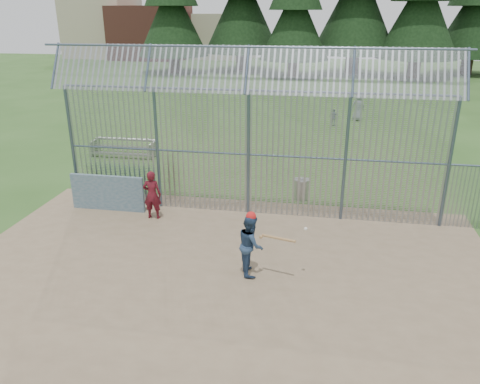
% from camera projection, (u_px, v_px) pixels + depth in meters
% --- Properties ---
extents(ground, '(120.00, 120.00, 0.00)m').
position_uv_depth(ground, '(227.00, 265.00, 12.23)').
color(ground, '#2D511E').
rests_on(ground, ground).
extents(dirt_infield, '(14.00, 10.00, 0.02)m').
position_uv_depth(dirt_infield, '(223.00, 275.00, 11.77)').
color(dirt_infield, '#756047').
rests_on(dirt_infield, ground).
extents(dugout_wall, '(2.50, 0.12, 1.20)m').
position_uv_depth(dugout_wall, '(108.00, 193.00, 15.42)').
color(dugout_wall, '#38566B').
rests_on(dugout_wall, dirt_infield).
extents(batter, '(0.78, 0.90, 1.57)m').
position_uv_depth(batter, '(251.00, 245.00, 11.60)').
color(batter, navy).
rests_on(batter, dirt_infield).
extents(onlooker, '(0.60, 0.42, 1.58)m').
position_uv_depth(onlooker, '(152.00, 195.00, 14.74)').
color(onlooker, maroon).
rests_on(onlooker, dirt_infield).
extents(bg_kid_standing, '(0.84, 0.57, 1.65)m').
position_uv_depth(bg_kid_standing, '(358.00, 107.00, 28.31)').
color(bg_kid_standing, slate).
rests_on(bg_kid_standing, ground).
extents(bg_kid_seated, '(0.63, 0.41, 0.99)m').
position_uv_depth(bg_kid_seated, '(334.00, 117.00, 27.05)').
color(bg_kid_seated, slate).
rests_on(bg_kid_seated, ground).
extents(batting_gear, '(1.50, 0.41, 0.62)m').
position_uv_depth(batting_gear, '(258.00, 221.00, 11.30)').
color(batting_gear, red).
rests_on(batting_gear, ground).
extents(trash_can, '(0.56, 0.56, 0.82)m').
position_uv_depth(trash_can, '(301.00, 189.00, 16.44)').
color(trash_can, gray).
rests_on(trash_can, ground).
extents(bleacher, '(3.00, 0.95, 0.72)m').
position_uv_depth(bleacher, '(124.00, 147.00, 21.39)').
color(bleacher, gray).
rests_on(bleacher, ground).
extents(backstop_fence, '(20.09, 0.81, 5.30)m').
position_uv_depth(backstop_fence, '(307.00, 147.00, 14.24)').
color(backstop_fence, '#47566B').
rests_on(backstop_fence, ground).
extents(distant_buildings, '(26.50, 10.50, 8.00)m').
position_uv_depth(distant_buildings, '(147.00, 32.00, 66.62)').
color(distant_buildings, brown).
rests_on(distant_buildings, ground).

